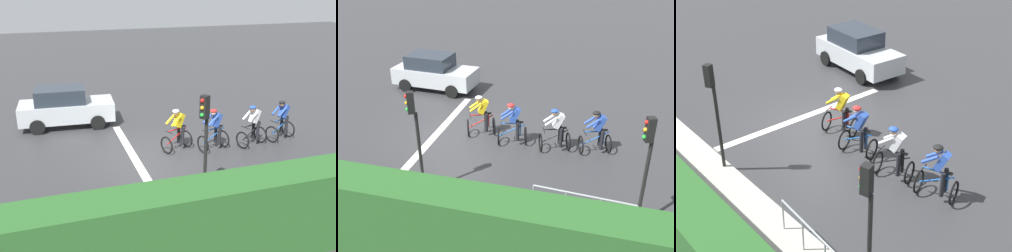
{
  "view_description": "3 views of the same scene",
  "coord_description": "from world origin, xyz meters",
  "views": [
    {
      "loc": [
        13.31,
        -3.65,
        6.23
      ],
      "look_at": [
        -0.36,
        0.79,
        0.98
      ],
      "focal_mm": 43.08,
      "sensor_mm": 36.0,
      "label": 1
    },
    {
      "loc": [
        12.93,
        5.64,
        7.41
      ],
      "look_at": [
        0.69,
        2.36,
        0.99
      ],
      "focal_mm": 42.37,
      "sensor_mm": 36.0,
      "label": 2
    },
    {
      "loc": [
        9.07,
        12.36,
        8.39
      ],
      "look_at": [
        0.47,
        2.13,
        0.96
      ],
      "focal_mm": 53.38,
      "sensor_mm": 36.0,
      "label": 3
    }
  ],
  "objects": [
    {
      "name": "hedge_wall",
      "position": [
        6.22,
        2.0,
        1.03
      ],
      "size": [
        1.1,
        22.24,
        2.05
      ],
      "primitive_type": "cube",
      "color": "#265623",
      "rests_on": "ground"
    },
    {
      "name": "cyclist_second",
      "position": [
        0.23,
        4.11,
        0.8
      ],
      "size": [
        0.99,
        1.24,
        1.66
      ],
      "color": "black",
      "rests_on": "ground"
    },
    {
      "name": "traffic_light_far_junction",
      "position": [
        3.83,
        6.84,
        2.22
      ],
      "size": [
        0.25,
        0.31,
        3.34
      ],
      "color": "black",
      "rests_on": "ground"
    },
    {
      "name": "pedestrian_railing_kerbside",
      "position": [
        4.12,
        5.41,
        0.76
      ],
      "size": [
        0.25,
        2.8,
        1.03
      ],
      "color": "#999EA3",
      "rests_on": "ground"
    },
    {
      "name": "cyclist_lead",
      "position": [
        0.03,
        5.54,
        0.8
      ],
      "size": [
        0.99,
        1.24,
        1.66
      ],
      "color": "black",
      "rests_on": "ground"
    },
    {
      "name": "car_silver",
      "position": [
        -4.39,
        -2.71,
        0.87
      ],
      "size": [
        2.1,
        4.21,
        1.76
      ],
      "color": "#B7BCC1",
      "rests_on": "ground"
    },
    {
      "name": "stone_wall_low",
      "position": [
        5.92,
        2.0,
        0.35
      ],
      "size": [
        0.44,
        22.24,
        0.69
      ],
      "primitive_type": "cube",
      "color": "gray",
      "rests_on": "ground"
    },
    {
      "name": "cyclist_mid",
      "position": [
        0.17,
        2.49,
        0.8
      ],
      "size": [
        0.94,
        1.22,
        1.66
      ],
      "color": "black",
      "rests_on": "ground"
    },
    {
      "name": "road_marking_stop_line",
      "position": [
        0.0,
        -0.64,
        0.0
      ],
      "size": [
        7.0,
        0.3,
        0.01
      ],
      "primitive_type": "cube",
      "color": "silver",
      "rests_on": "ground"
    },
    {
      "name": "sidewalk_kerb",
      "position": [
        5.02,
        2.0,
        0.06
      ],
      "size": [
        2.8,
        22.24,
        0.12
      ],
      "primitive_type": "cube",
      "color": "#ADA89E",
      "rests_on": "ground"
    },
    {
      "name": "cyclist_fourth",
      "position": [
        -0.24,
        1.13,
        0.8
      ],
      "size": [
        1.04,
        1.26,
        1.66
      ],
      "color": "black",
      "rests_on": "ground"
    },
    {
      "name": "ground_plane",
      "position": [
        0.0,
        0.0,
        0.0
      ],
      "size": [
        80.0,
        80.0,
        0.0
      ],
      "primitive_type": "plane",
      "color": "#333335"
    },
    {
      "name": "traffic_light_near_crossing",
      "position": [
        3.83,
        0.49,
        2.22
      ],
      "size": [
        0.27,
        0.29,
        3.34
      ],
      "color": "black",
      "rests_on": "ground"
    }
  ]
}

